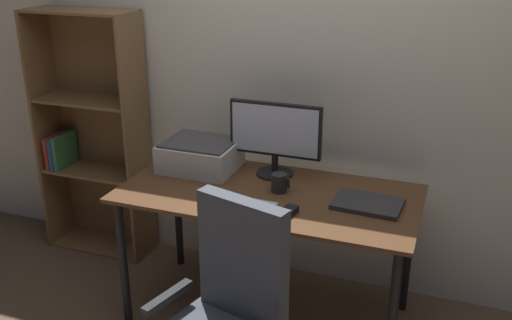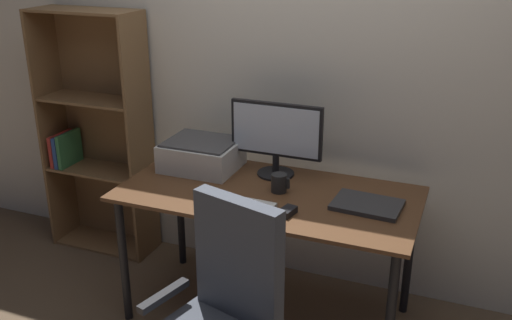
# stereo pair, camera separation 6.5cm
# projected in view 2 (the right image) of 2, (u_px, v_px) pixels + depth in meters

# --- Properties ---
(ground_plane) EXTENTS (12.00, 12.00, 0.00)m
(ground_plane) POSITION_uv_depth(u_px,v_px,m) (267.00, 314.00, 3.17)
(ground_plane) COLOR brown
(back_wall) EXTENTS (6.40, 0.10, 2.60)m
(back_wall) POSITION_uv_depth(u_px,v_px,m) (303.00, 62.00, 3.16)
(back_wall) COLOR silver
(back_wall) RESTS_ON ground
(desk) EXTENTS (1.50, 0.74, 0.74)m
(desk) POSITION_uv_depth(u_px,v_px,m) (268.00, 207.00, 2.93)
(desk) COLOR #56351E
(desk) RESTS_ON ground
(monitor) EXTENTS (0.50, 0.20, 0.40)m
(monitor) POSITION_uv_depth(u_px,v_px,m) (276.00, 134.00, 3.02)
(monitor) COLOR black
(monitor) RESTS_ON desk
(keyboard) EXTENTS (0.29, 0.12, 0.02)m
(keyboard) POSITION_uv_depth(u_px,v_px,m) (245.00, 204.00, 2.75)
(keyboard) COLOR silver
(keyboard) RESTS_ON desk
(mouse) EXTENTS (0.07, 0.11, 0.03)m
(mouse) POSITION_uv_depth(u_px,v_px,m) (288.00, 211.00, 2.66)
(mouse) COLOR black
(mouse) RESTS_ON desk
(coffee_mug) EXTENTS (0.10, 0.08, 0.09)m
(coffee_mug) POSITION_uv_depth(u_px,v_px,m) (279.00, 183.00, 2.88)
(coffee_mug) COLOR black
(coffee_mug) RESTS_ON desk
(laptop) EXTENTS (0.33, 0.25, 0.02)m
(laptop) POSITION_uv_depth(u_px,v_px,m) (367.00, 205.00, 2.73)
(laptop) COLOR #2D2D30
(laptop) RESTS_ON desk
(printer) EXTENTS (0.40, 0.34, 0.16)m
(printer) POSITION_uv_depth(u_px,v_px,m) (202.00, 154.00, 3.17)
(printer) COLOR silver
(printer) RESTS_ON desk
(bookshelf) EXTENTS (0.68, 0.28, 1.55)m
(bookshelf) POSITION_uv_depth(u_px,v_px,m) (97.00, 135.00, 3.65)
(bookshelf) COLOR brown
(bookshelf) RESTS_ON ground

